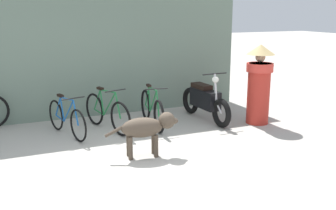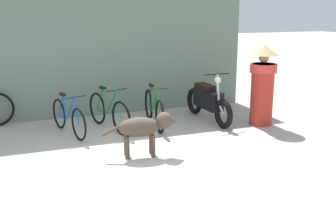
{
  "view_description": "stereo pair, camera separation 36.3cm",
  "coord_description": "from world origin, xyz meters",
  "px_view_note": "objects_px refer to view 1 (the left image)",
  "views": [
    {
      "loc": [
        -1.97,
        -5.44,
        2.4
      ],
      "look_at": [
        0.86,
        1.11,
        0.65
      ],
      "focal_mm": 42.0,
      "sensor_mm": 36.0,
      "label": 1
    },
    {
      "loc": [
        -1.64,
        -5.58,
        2.4
      ],
      "look_at": [
        0.86,
        1.11,
        0.65
      ],
      "focal_mm": 42.0,
      "sensor_mm": 36.0,
      "label": 2
    }
  ],
  "objects_px": {
    "bicycle_0": "(66,119)",
    "person_in_robes": "(259,82)",
    "bicycle_1": "(107,113)",
    "stray_dog": "(148,127)",
    "motorcycle": "(205,101)",
    "bicycle_2": "(152,109)"
  },
  "relations": [
    {
      "from": "bicycle_0",
      "to": "person_in_robes",
      "type": "height_order",
      "value": "person_in_robes"
    },
    {
      "from": "bicycle_1",
      "to": "stray_dog",
      "type": "bearing_deg",
      "value": -8.61
    },
    {
      "from": "motorcycle",
      "to": "stray_dog",
      "type": "xyz_separation_m",
      "value": [
        -1.93,
        -1.56,
        0.06
      ]
    },
    {
      "from": "bicycle_0",
      "to": "bicycle_1",
      "type": "bearing_deg",
      "value": 76.83
    },
    {
      "from": "bicycle_2",
      "to": "motorcycle",
      "type": "height_order",
      "value": "motorcycle"
    },
    {
      "from": "bicycle_1",
      "to": "person_in_robes",
      "type": "distance_m",
      "value": 3.25
    },
    {
      "from": "bicycle_2",
      "to": "person_in_robes",
      "type": "xyz_separation_m",
      "value": [
        2.16,
        -0.71,
        0.54
      ]
    },
    {
      "from": "bicycle_0",
      "to": "bicycle_1",
      "type": "xyz_separation_m",
      "value": [
        0.81,
        0.04,
        0.02
      ]
    },
    {
      "from": "bicycle_1",
      "to": "motorcycle",
      "type": "xyz_separation_m",
      "value": [
        2.18,
        -0.14,
        0.07
      ]
    },
    {
      "from": "motorcycle",
      "to": "person_in_robes",
      "type": "height_order",
      "value": "person_in_robes"
    },
    {
      "from": "bicycle_1",
      "to": "bicycle_2",
      "type": "xyz_separation_m",
      "value": [
        0.94,
        -0.09,
        -0.01
      ]
    },
    {
      "from": "motorcycle",
      "to": "stray_dog",
      "type": "relative_size",
      "value": 1.53
    },
    {
      "from": "bicycle_0",
      "to": "stray_dog",
      "type": "xyz_separation_m",
      "value": [
        1.05,
        -1.65,
        0.16
      ]
    },
    {
      "from": "bicycle_0",
      "to": "stray_dog",
      "type": "bearing_deg",
      "value": 16.39
    },
    {
      "from": "motorcycle",
      "to": "person_in_robes",
      "type": "xyz_separation_m",
      "value": [
        0.93,
        -0.65,
        0.46
      ]
    },
    {
      "from": "bicycle_2",
      "to": "motorcycle",
      "type": "xyz_separation_m",
      "value": [
        1.23,
        -0.05,
        0.08
      ]
    },
    {
      "from": "bicycle_2",
      "to": "bicycle_1",
      "type": "bearing_deg",
      "value": -89.57
    },
    {
      "from": "bicycle_1",
      "to": "stray_dog",
      "type": "distance_m",
      "value": 1.72
    },
    {
      "from": "bicycle_1",
      "to": "person_in_robes",
      "type": "height_order",
      "value": "person_in_robes"
    },
    {
      "from": "motorcycle",
      "to": "stray_dog",
      "type": "height_order",
      "value": "motorcycle"
    },
    {
      "from": "stray_dog",
      "to": "person_in_robes",
      "type": "bearing_deg",
      "value": 25.47
    },
    {
      "from": "bicycle_1",
      "to": "bicycle_2",
      "type": "height_order",
      "value": "bicycle_1"
    }
  ]
}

